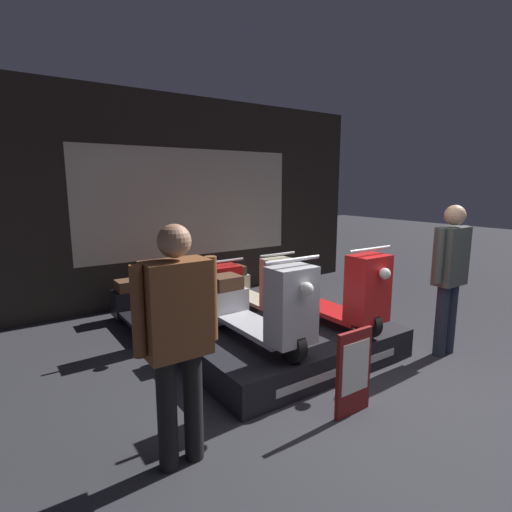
% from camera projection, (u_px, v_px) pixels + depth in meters
% --- Properties ---
extents(ground_plane, '(30.00, 30.00, 0.00)m').
position_uv_depth(ground_plane, '(415.00, 412.00, 3.29)').
color(ground_plane, '#2D2D33').
extents(shop_wall_back, '(6.62, 0.09, 3.20)m').
position_uv_depth(shop_wall_back, '(190.00, 200.00, 6.42)').
color(shop_wall_back, '#28231E').
rests_on(shop_wall_back, ground_plane).
extents(display_platform, '(2.19, 1.45, 0.31)m').
position_uv_depth(display_platform, '(292.00, 344.00, 4.30)').
color(display_platform, black).
rests_on(display_platform, ground_plane).
extents(scooter_display_left, '(0.58, 1.57, 0.93)m').
position_uv_depth(scooter_display_left, '(258.00, 307.00, 3.89)').
color(scooter_display_left, black).
rests_on(scooter_display_left, display_platform).
extents(scooter_display_right, '(0.58, 1.57, 0.93)m').
position_uv_depth(scooter_display_right, '(330.00, 292.00, 4.44)').
color(scooter_display_right, black).
rests_on(scooter_display_right, display_platform).
extents(scooter_backrow_0, '(0.58, 1.57, 0.93)m').
position_uv_depth(scooter_backrow_0, '(144.00, 305.00, 4.99)').
color(scooter_backrow_0, black).
rests_on(scooter_backrow_0, ground_plane).
extents(scooter_backrow_1, '(0.58, 1.57, 0.93)m').
position_uv_depth(scooter_backrow_1, '(205.00, 295.00, 5.46)').
color(scooter_backrow_1, black).
rests_on(scooter_backrow_1, ground_plane).
extents(scooter_backrow_2, '(0.58, 1.57, 0.93)m').
position_uv_depth(scooter_backrow_2, '(256.00, 286.00, 5.94)').
color(scooter_backrow_2, black).
rests_on(scooter_backrow_2, ground_plane).
extents(person_left_browsing, '(0.57, 0.23, 1.62)m').
position_uv_depth(person_left_browsing, '(177.00, 329.00, 2.53)').
color(person_left_browsing, black).
rests_on(person_left_browsing, ground_plane).
extents(person_right_browsing, '(0.53, 0.21, 1.64)m').
position_uv_depth(person_right_browsing, '(450.00, 271.00, 4.26)').
color(person_right_browsing, '#232838').
rests_on(person_right_browsing, ground_plane).
extents(price_sign_board, '(0.37, 0.04, 0.72)m').
position_uv_depth(price_sign_board, '(354.00, 372.00, 3.21)').
color(price_sign_board, maroon).
rests_on(price_sign_board, ground_plane).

